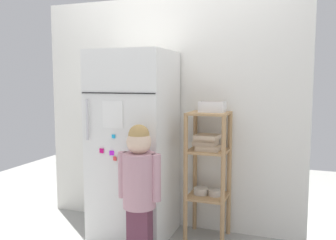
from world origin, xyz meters
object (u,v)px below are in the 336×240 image
(fruit_bin, at_px, (213,108))
(pantry_shelf_unit, at_px, (208,161))
(refrigerator, at_px, (134,145))
(child_standing, at_px, (139,180))

(fruit_bin, bearing_deg, pantry_shelf_unit, -148.71)
(refrigerator, distance_m, fruit_bin, 0.74)
(pantry_shelf_unit, height_order, fruit_bin, fruit_bin)
(child_standing, relative_size, pantry_shelf_unit, 0.95)
(refrigerator, bearing_deg, fruit_bin, 12.56)
(refrigerator, xyz_separation_m, pantry_shelf_unit, (0.62, 0.13, -0.12))
(refrigerator, xyz_separation_m, fruit_bin, (0.65, 0.15, 0.33))
(pantry_shelf_unit, relative_size, fruit_bin, 5.18)
(child_standing, bearing_deg, pantry_shelf_unit, 55.93)
(child_standing, distance_m, fruit_bin, 0.87)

